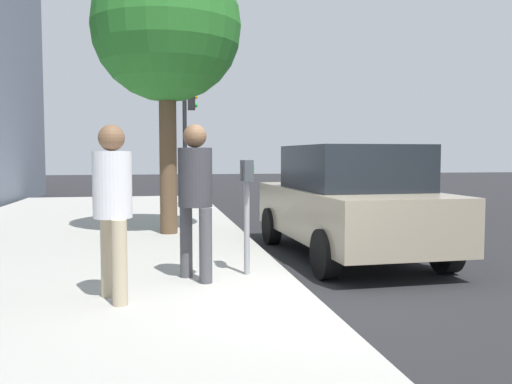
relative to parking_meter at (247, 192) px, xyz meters
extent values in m
plane|color=#232326|center=(-0.85, -0.54, -1.17)|extent=(80.00, 80.00, 0.00)
cube|color=#A8A59E|center=(-0.85, 2.46, -1.09)|extent=(28.00, 6.00, 0.15)
cylinder|color=gray|center=(0.00, 0.00, -0.44)|extent=(0.07, 0.07, 1.15)
cube|color=#383D42|center=(-0.10, 0.00, 0.26)|extent=(0.16, 0.11, 0.26)
cube|color=#383D42|center=(0.10, 0.00, 0.26)|extent=(0.16, 0.11, 0.26)
cube|color=#268C33|center=(-0.10, -0.06, 0.28)|extent=(0.10, 0.01, 0.10)
cube|color=#268C33|center=(0.10, -0.06, 0.28)|extent=(0.10, 0.01, 0.10)
cylinder|color=#47474C|center=(-0.02, 0.74, -0.58)|extent=(0.15, 0.15, 0.87)
cylinder|color=#47474C|center=(-0.36, 0.54, -0.58)|extent=(0.15, 0.15, 0.87)
cylinder|color=#333338|center=(-0.19, 0.64, 0.20)|extent=(0.40, 0.40, 0.69)
sphere|color=brown|center=(-0.19, 0.64, 0.68)|extent=(0.27, 0.27, 0.27)
cylinder|color=tan|center=(-0.77, 1.59, -0.59)|extent=(0.15, 0.15, 0.84)
cylinder|color=tan|center=(-1.13, 1.45, -0.59)|extent=(0.15, 0.15, 0.84)
cylinder|color=silver|center=(-0.95, 1.52, 0.16)|extent=(0.39, 0.39, 0.67)
sphere|color=brown|center=(-0.95, 1.52, 0.63)|extent=(0.26, 0.26, 0.26)
cube|color=gray|center=(1.66, -1.89, -0.46)|extent=(4.47, 2.01, 0.76)
cube|color=black|center=(1.46, -1.90, 0.26)|extent=(2.27, 1.78, 0.68)
cylinder|color=black|center=(3.06, -0.96, -0.84)|extent=(0.67, 0.25, 0.66)
cylinder|color=black|center=(3.13, -2.71, -0.84)|extent=(0.67, 0.25, 0.66)
cylinder|color=black|center=(0.20, -1.07, -0.84)|extent=(0.67, 0.25, 0.66)
cylinder|color=black|center=(0.27, -2.82, -0.84)|extent=(0.67, 0.25, 0.66)
cylinder|color=brown|center=(3.72, 0.87, 0.49)|extent=(0.32, 0.32, 3.00)
sphere|color=#276F26|center=(3.72, 0.87, 2.81)|extent=(2.75, 2.75, 2.75)
cylinder|color=black|center=(9.32, 0.28, 0.78)|extent=(0.12, 0.12, 3.60)
cube|color=black|center=(9.32, 0.08, 2.13)|extent=(0.24, 0.20, 0.76)
sphere|color=red|center=(9.32, -0.03, 2.37)|extent=(0.14, 0.14, 0.14)
sphere|color=orange|center=(9.32, -0.03, 2.13)|extent=(0.14, 0.14, 0.14)
sphere|color=green|center=(9.32, -0.03, 1.89)|extent=(0.14, 0.14, 0.14)
camera|label=1|loc=(-6.49, 1.07, 0.46)|focal=37.89mm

